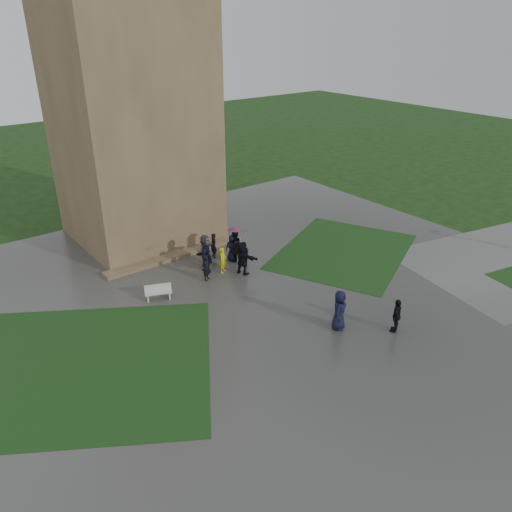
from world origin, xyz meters
TOP-DOWN VIEW (x-y plane):
  - ground at (0.00, 0.00)m, footprint 120.00×120.00m
  - plaza at (0.00, 2.00)m, footprint 34.00×34.00m
  - lawn_inset_left at (-8.50, 4.00)m, footprint 14.10×13.46m
  - lawn_inset_right at (8.50, 5.00)m, footprint 11.12×10.15m
  - tower at (0.00, 15.00)m, footprint 8.00×8.00m
  - tower_plinth at (0.00, 10.60)m, footprint 9.00×0.80m
  - bench at (-3.19, 6.80)m, footprint 1.41×0.91m
  - visitor_cluster at (1.32, 7.60)m, footprint 3.58×4.00m
  - pedestrian_mid at (2.13, -0.64)m, footprint 1.14×1.04m
  - pedestrian_near at (4.02, -2.40)m, footprint 1.10×0.88m

SIDE VIEW (x-z plane):
  - ground at x=0.00m, z-range 0.00..0.00m
  - plaza at x=0.00m, z-range 0.00..0.02m
  - lawn_inset_left at x=-8.50m, z-range 0.02..0.03m
  - lawn_inset_right at x=8.50m, z-range 0.02..0.03m
  - tower_plinth at x=0.00m, z-range 0.02..0.24m
  - bench at x=-3.19m, z-range 0.03..0.82m
  - pedestrian_near at x=4.02m, z-range 0.02..1.67m
  - pedestrian_mid at x=2.13m, z-range 0.02..1.95m
  - visitor_cluster at x=1.32m, z-range -0.16..2.39m
  - tower at x=0.00m, z-range 0.00..18.00m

